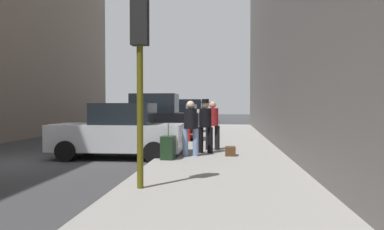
% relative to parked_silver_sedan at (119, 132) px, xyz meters
% --- Properties ---
extents(ground_plane, '(120.00, 120.00, 0.00)m').
position_rel_parked_silver_sedan_xyz_m(ground_plane, '(-2.65, -1.33, -0.85)').
color(ground_plane, '#38383A').
extents(sidewalk, '(4.00, 40.00, 0.15)m').
position_rel_parked_silver_sedan_xyz_m(sidewalk, '(3.35, -1.33, -0.77)').
color(sidewalk, gray).
rests_on(sidewalk, ground_plane).
extents(parked_silver_sedan, '(4.21, 2.07, 1.79)m').
position_rel_parked_silver_sedan_xyz_m(parked_silver_sedan, '(0.00, 0.00, 0.00)').
color(parked_silver_sedan, '#B7BABF').
rests_on(parked_silver_sedan, ground_plane).
extents(parked_black_suv, '(4.60, 2.07, 2.25)m').
position_rel_parked_silver_sedan_xyz_m(parked_black_suv, '(-0.00, 5.21, 0.18)').
color(parked_black_suv, black).
rests_on(parked_black_suv, ground_plane).
extents(parked_blue_sedan, '(4.22, 2.09, 1.79)m').
position_rel_parked_silver_sedan_xyz_m(parked_blue_sedan, '(-0.00, 10.52, 0.00)').
color(parked_blue_sedan, navy).
rests_on(parked_blue_sedan, ground_plane).
extents(parked_dark_green_sedan, '(4.26, 2.18, 1.79)m').
position_rel_parked_silver_sedan_xyz_m(parked_dark_green_sedan, '(-0.00, 16.72, 0.00)').
color(parked_dark_green_sedan, '#193828').
rests_on(parked_dark_green_sedan, ground_plane).
extents(parked_white_van, '(4.64, 2.13, 2.25)m').
position_rel_parked_silver_sedan_xyz_m(parked_white_van, '(-0.00, 21.91, 0.18)').
color(parked_white_van, silver).
rests_on(parked_white_van, ground_plane).
extents(parked_bronze_suv, '(4.66, 2.17, 2.25)m').
position_rel_parked_silver_sedan_xyz_m(parked_bronze_suv, '(-0.00, 27.11, 0.18)').
color(parked_bronze_suv, brown).
rests_on(parked_bronze_suv, ground_plane).
extents(fire_hydrant, '(0.42, 0.22, 0.70)m').
position_rel_parked_silver_sedan_xyz_m(fire_hydrant, '(1.80, 4.24, -0.35)').
color(fire_hydrant, red).
rests_on(fire_hydrant, sidewalk).
extents(traffic_light, '(0.32, 0.32, 3.60)m').
position_rel_parked_silver_sedan_xyz_m(traffic_light, '(1.85, -4.94, 1.91)').
color(traffic_light, '#514C0F').
rests_on(traffic_light, sidewalk).
extents(pedestrian_in_jeans, '(0.53, 0.47, 1.71)m').
position_rel_parked_silver_sedan_xyz_m(pedestrian_in_jeans, '(2.37, -0.43, 0.26)').
color(pedestrian_in_jeans, '#728CB2').
rests_on(pedestrian_in_jeans, sidewalk).
extents(pedestrian_with_fedora, '(0.52, 0.45, 1.78)m').
position_rel_parked_silver_sedan_xyz_m(pedestrian_with_fedora, '(2.79, 0.38, 0.29)').
color(pedestrian_with_fedora, black).
rests_on(pedestrian_with_fedora, sidewalk).
extents(pedestrian_in_red_jacket, '(0.52, 0.44, 1.71)m').
position_rel_parked_silver_sedan_xyz_m(pedestrian_in_red_jacket, '(2.99, 1.27, 0.26)').
color(pedestrian_in_red_jacket, black).
rests_on(pedestrian_in_red_jacket, sidewalk).
extents(rolling_suitcase, '(0.40, 0.59, 1.04)m').
position_rel_parked_silver_sedan_xyz_m(rolling_suitcase, '(1.79, -1.12, -0.36)').
color(rolling_suitcase, black).
rests_on(rolling_suitcase, sidewalk).
extents(duffel_bag, '(0.32, 0.44, 0.28)m').
position_rel_parked_silver_sedan_xyz_m(duffel_bag, '(3.60, -0.19, -0.56)').
color(duffel_bag, '#472D19').
rests_on(duffel_bag, sidewalk).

